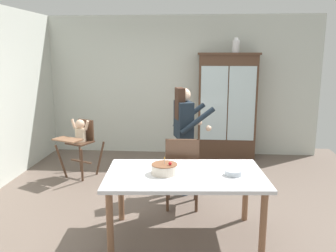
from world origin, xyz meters
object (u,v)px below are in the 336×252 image
(adult_person, at_px, (184,128))
(serving_bowl, at_px, (233,173))
(high_chair_with_toddler, at_px, (80,137))
(dining_table, at_px, (185,181))
(china_cabinet, at_px, (227,106))
(birthday_cake, at_px, (164,169))
(dining_chair_far_side, at_px, (182,168))
(ceramic_vase, at_px, (236,46))

(adult_person, bearing_deg, serving_bowl, -173.69)
(high_chair_with_toddler, distance_m, dining_table, 2.52)
(china_cabinet, relative_size, adult_person, 1.30)
(birthday_cake, bearing_deg, high_chair_with_toddler, 130.14)
(high_chair_with_toddler, distance_m, serving_bowl, 2.91)
(dining_table, bearing_deg, high_chair_with_toddler, 134.40)
(china_cabinet, xyz_separation_m, high_chair_with_toddler, (-2.44, -1.29, -0.35))
(dining_table, bearing_deg, birthday_cake, -171.84)
(china_cabinet, xyz_separation_m, birthday_cake, (-0.89, -3.12, -0.21))
(dining_table, relative_size, dining_chair_far_side, 1.83)
(ceramic_vase, distance_m, dining_chair_far_side, 2.98)
(serving_bowl, bearing_deg, china_cabinet, 86.95)
(china_cabinet, bearing_deg, adult_person, -111.80)
(ceramic_vase, bearing_deg, dining_table, -104.53)
(ceramic_vase, relative_size, serving_bowl, 1.50)
(china_cabinet, distance_m, dining_table, 3.18)
(high_chair_with_toddler, xyz_separation_m, serving_bowl, (2.27, -1.82, 0.11))
(adult_person, distance_m, serving_bowl, 1.40)
(adult_person, distance_m, dining_chair_far_side, 0.68)
(ceramic_vase, height_order, adult_person, ceramic_vase)
(adult_person, distance_m, dining_table, 1.29)
(serving_bowl, xyz_separation_m, dining_chair_far_side, (-0.57, 0.73, -0.21))
(high_chair_with_toddler, xyz_separation_m, dining_chair_far_side, (1.70, -1.09, -0.10))
(adult_person, xyz_separation_m, birthday_cake, (-0.16, -1.28, -0.17))
(dining_table, relative_size, serving_bowl, 9.78)
(ceramic_vase, bearing_deg, high_chair_with_toddler, -153.28)
(high_chair_with_toddler, xyz_separation_m, adult_person, (1.70, -0.55, 0.31))
(ceramic_vase, height_order, dining_table, ceramic_vase)
(high_chair_with_toddler, xyz_separation_m, birthday_cake, (1.55, -1.83, 0.14))
(china_cabinet, bearing_deg, ceramic_vase, 1.67)
(high_chair_with_toddler, bearing_deg, serving_bowl, -14.86)
(china_cabinet, distance_m, high_chair_with_toddler, 2.78)
(dining_table, xyz_separation_m, dining_chair_far_side, (-0.06, 0.71, -0.10))
(adult_person, bearing_deg, dining_chair_far_side, 162.15)
(ceramic_vase, bearing_deg, serving_bowl, -95.39)
(ceramic_vase, bearing_deg, china_cabinet, -178.33)
(china_cabinet, distance_m, adult_person, 1.99)
(ceramic_vase, xyz_separation_m, high_chair_with_toddler, (-2.57, -1.29, -1.46))
(adult_person, xyz_separation_m, dining_chair_far_side, (0.00, -0.54, -0.41))
(high_chair_with_toddler, bearing_deg, dining_chair_far_side, -8.89)
(high_chair_with_toddler, relative_size, dining_table, 0.54)
(ceramic_vase, bearing_deg, birthday_cake, -108.09)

